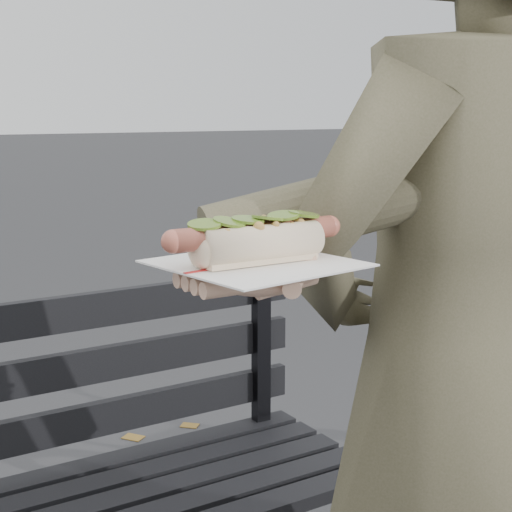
# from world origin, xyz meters

# --- Properties ---
(park_bench) EXTENTS (1.50, 0.44, 0.88)m
(park_bench) POSITION_xyz_m (-0.03, 0.80, 0.52)
(park_bench) COLOR black
(park_bench) RESTS_ON ground
(person) EXTENTS (0.67, 0.49, 1.71)m
(person) POSITION_xyz_m (0.47, 0.10, 0.86)
(person) COLOR #46452F
(person) RESTS_ON ground
(held_hotdog) EXTENTS (0.63, 0.31, 0.20)m
(held_hotdog) POSITION_xyz_m (0.27, 0.07, 1.15)
(held_hotdog) COLOR #46452F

